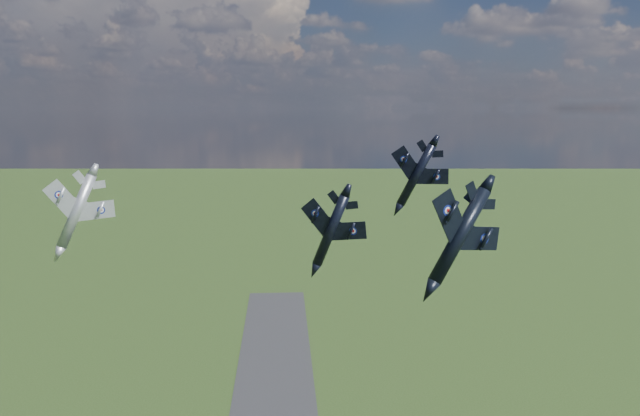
{
  "coord_description": "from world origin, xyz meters",
  "views": [
    {
      "loc": [
        3.37,
        -66.68,
        95.78
      ],
      "look_at": [
        8.23,
        12.54,
        83.07
      ],
      "focal_mm": 35.0,
      "sensor_mm": 36.0,
      "label": 1
    }
  ],
  "objects_px": {
    "jet_right_navy": "(460,236)",
    "jet_left_silver": "(77,211)",
    "jet_lead_navy": "(331,230)",
    "jet_high_navy": "(416,175)"
  },
  "relations": [
    {
      "from": "jet_right_navy",
      "to": "jet_high_navy",
      "type": "distance_m",
      "value": 51.62
    },
    {
      "from": "jet_right_navy",
      "to": "jet_left_silver",
      "type": "bearing_deg",
      "value": 126.12
    },
    {
      "from": "jet_lead_navy",
      "to": "jet_right_navy",
      "type": "xyz_separation_m",
      "value": [
        9.83,
        -23.64,
        4.02
      ]
    },
    {
      "from": "jet_high_navy",
      "to": "jet_left_silver",
      "type": "distance_m",
      "value": 55.69
    },
    {
      "from": "jet_lead_navy",
      "to": "jet_right_navy",
      "type": "relative_size",
      "value": 1.02
    },
    {
      "from": "jet_lead_navy",
      "to": "jet_high_navy",
      "type": "distance_m",
      "value": 32.53
    },
    {
      "from": "jet_right_navy",
      "to": "jet_left_silver",
      "type": "relative_size",
      "value": 0.99
    },
    {
      "from": "jet_left_silver",
      "to": "jet_lead_navy",
      "type": "bearing_deg",
      "value": -25.82
    },
    {
      "from": "jet_high_navy",
      "to": "jet_right_navy",
      "type": "bearing_deg",
      "value": -82.23
    },
    {
      "from": "jet_right_navy",
      "to": "jet_left_silver",
      "type": "xyz_separation_m",
      "value": [
        -41.86,
        24.6,
        -1.37
      ]
    }
  ]
}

